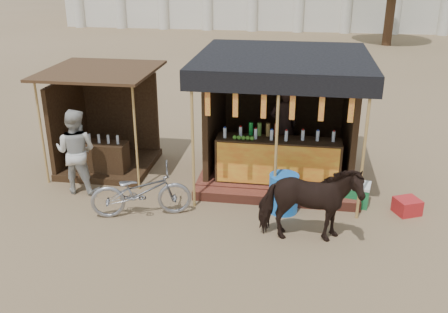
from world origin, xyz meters
TOP-DOWN VIEW (x-y plane):
  - ground at (0.00, 0.00)m, footprint 120.00×120.00m
  - main_stall at (1.00, 3.36)m, footprint 3.60×3.61m
  - secondary_stall at (-3.17, 3.24)m, footprint 2.40×2.40m
  - cow at (1.64, 0.58)m, footprint 1.79×0.92m
  - motorbike at (-1.52, 1.04)m, footprint 2.03×1.19m
  - bystander at (-3.18, 1.87)m, footprint 0.90×0.71m
  - blue_barrel at (1.18, 1.62)m, footprint 0.70×0.70m
  - red_crate at (3.58, 1.90)m, footprint 0.58×0.56m
  - cooler at (2.57, 2.15)m, footprint 0.71×0.56m

SIDE VIEW (x-z plane):
  - ground at x=0.00m, z-range 0.00..0.00m
  - red_crate at x=3.58m, z-range 0.00..0.31m
  - cooler at x=2.57m, z-range 0.00..0.46m
  - blue_barrel at x=1.18m, z-range 0.00..0.78m
  - motorbike at x=-1.52m, z-range 0.00..1.01m
  - cow at x=1.64m, z-range 0.00..1.46m
  - secondary_stall at x=-3.17m, z-range -0.34..2.04m
  - bystander at x=-3.18m, z-range 0.00..1.82m
  - main_stall at x=1.00m, z-range -0.36..2.42m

